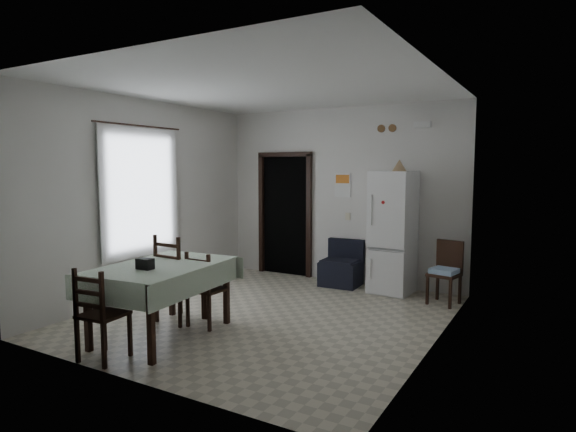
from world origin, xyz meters
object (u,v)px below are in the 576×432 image
(fridge, at_px, (393,232))
(corner_chair, at_px, (444,273))
(dining_chair_near_head, at_px, (103,313))
(dining_table, at_px, (163,301))
(navy_seat, at_px, (341,263))
(dining_chair_far_right, at_px, (207,288))
(dining_chair_far_left, at_px, (180,277))

(fridge, bearing_deg, corner_chair, -14.84)
(dining_chair_near_head, bearing_deg, dining_table, -97.41)
(navy_seat, bearing_deg, fridge, -2.56)
(fridge, bearing_deg, navy_seat, -176.37)
(dining_table, bearing_deg, dining_chair_near_head, -97.44)
(corner_chair, bearing_deg, dining_chair_near_head, -112.59)
(navy_seat, height_order, dining_chair_far_right, dining_chair_far_right)
(dining_chair_far_left, distance_m, dining_chair_near_head, 1.33)
(navy_seat, relative_size, corner_chair, 0.83)
(corner_chair, xyz_separation_m, dining_chair_far_left, (-2.70, -2.38, 0.10))
(dining_chair_far_left, bearing_deg, dining_chair_far_right, -172.95)
(dining_chair_far_left, xyz_separation_m, dining_chair_near_head, (0.20, -1.31, -0.08))
(navy_seat, relative_size, dining_table, 0.46)
(dining_chair_near_head, bearing_deg, navy_seat, -106.92)
(navy_seat, bearing_deg, dining_chair_near_head, -104.19)
(dining_chair_far_left, distance_m, dining_chair_far_right, 0.43)
(fridge, relative_size, navy_seat, 2.53)
(fridge, relative_size, dining_chair_near_head, 1.97)
(fridge, xyz_separation_m, dining_chair_far_left, (-1.87, -2.66, -0.38))
(navy_seat, bearing_deg, dining_chair_far_right, -105.43)
(navy_seat, distance_m, dining_chair_near_head, 4.06)
(dining_chair_far_right, xyz_separation_m, dining_chair_near_head, (-0.22, -1.34, 0.01))
(corner_chair, relative_size, dining_chair_near_head, 0.94)
(fridge, height_order, dining_chair_far_right, fridge)
(fridge, height_order, corner_chair, fridge)
(navy_seat, bearing_deg, corner_chair, -11.96)
(corner_chair, bearing_deg, fridge, 173.06)
(corner_chair, bearing_deg, dining_chair_far_left, -127.08)
(corner_chair, xyz_separation_m, dining_table, (-2.47, -2.91, -0.03))
(dining_table, bearing_deg, navy_seat, 70.79)
(fridge, bearing_deg, dining_chair_near_head, -109.14)
(fridge, distance_m, dining_chair_far_right, 3.04)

